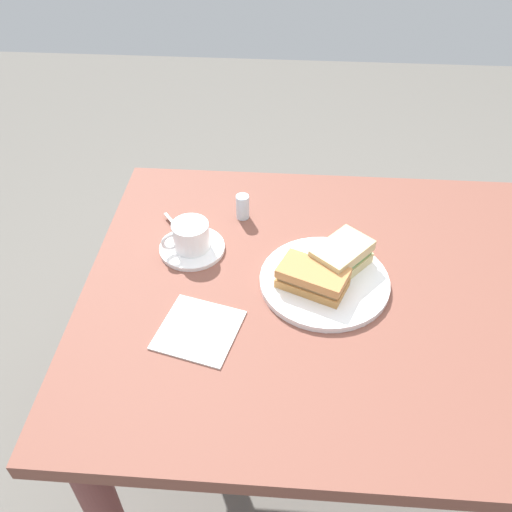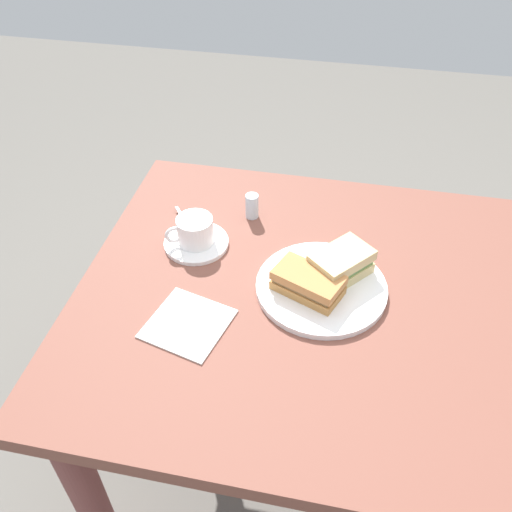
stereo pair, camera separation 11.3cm
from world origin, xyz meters
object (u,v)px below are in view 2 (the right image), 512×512
at_px(sandwich_back, 341,264).
at_px(coffee_saucer, 196,243).
at_px(sandwich_front, 308,283).
at_px(sandwich_plate, 321,287).
at_px(salt_shaker, 252,206).
at_px(coffee_cup, 194,230).
at_px(dining_table, 357,337).
at_px(napkin, 188,324).
at_px(spoon, 185,222).

bearing_deg(sandwich_back, coffee_saucer, 171.70).
distance_m(sandwich_front, coffee_saucer, 0.30).
height_order(sandwich_plate, salt_shaker, salt_shaker).
distance_m(coffee_saucer, salt_shaker, 0.17).
bearing_deg(coffee_cup, salt_shaker, 50.73).
bearing_deg(salt_shaker, coffee_saucer, -129.06).
distance_m(sandwich_front, coffee_cup, 0.30).
relative_size(dining_table, sandwich_plate, 4.37).
height_order(dining_table, coffee_saucer, coffee_saucer).
bearing_deg(napkin, coffee_cup, 102.39).
xyz_separation_m(sandwich_plate, coffee_saucer, (-0.30, 0.09, -0.00)).
xyz_separation_m(sandwich_plate, sandwich_front, (-0.03, -0.02, 0.03)).
relative_size(coffee_cup, spoon, 1.22).
bearing_deg(spoon, sandwich_back, -16.20).
bearing_deg(coffee_saucer, coffee_cup, -149.85).
xyz_separation_m(dining_table, salt_shaker, (-0.29, 0.24, 0.15)).
bearing_deg(sandwich_plate, sandwich_back, 49.52).
bearing_deg(napkin, sandwich_plate, 30.90).
xyz_separation_m(sandwich_front, napkin, (-0.22, -0.13, -0.04)).
xyz_separation_m(dining_table, spoon, (-0.44, 0.17, 0.13)).
xyz_separation_m(dining_table, sandwich_front, (-0.12, -0.01, 0.15)).
bearing_deg(dining_table, coffee_saucer, 164.88).
relative_size(dining_table, sandwich_front, 7.59).
relative_size(dining_table, coffee_saucer, 8.12).
height_order(coffee_cup, napkin, coffee_cup).
relative_size(sandwich_plate, coffee_saucer, 1.86).
bearing_deg(coffee_saucer, napkin, -78.00).
relative_size(sandwich_back, spoon, 1.75).
distance_m(sandwich_back, napkin, 0.35).
distance_m(dining_table, coffee_cup, 0.44).
bearing_deg(coffee_saucer, sandwich_front, -22.42).
distance_m(sandwich_plate, sandwich_front, 0.05).
xyz_separation_m(sandwich_front, coffee_cup, (-0.28, 0.11, 0.01)).
distance_m(coffee_cup, salt_shaker, 0.17).
height_order(sandwich_front, sandwich_back, sandwich_back).
relative_size(sandwich_plate, sandwich_back, 1.85).
bearing_deg(spoon, napkin, -72.23).
relative_size(sandwich_front, coffee_saucer, 1.07).
bearing_deg(coffee_cup, napkin, -77.61).
bearing_deg(sandwich_front, sandwich_plate, 41.15).
distance_m(sandwich_plate, sandwich_back, 0.06).
bearing_deg(dining_table, sandwich_front, -176.88).
distance_m(dining_table, sandwich_front, 0.20).
distance_m(sandwich_front, napkin, 0.26).
bearing_deg(napkin, dining_table, 21.11).
relative_size(napkin, salt_shaker, 2.37).
bearing_deg(sandwich_plate, dining_table, -10.52).
distance_m(sandwich_plate, salt_shaker, 0.30).
bearing_deg(sandwich_front, spoon, 151.32).
xyz_separation_m(dining_table, napkin, (-0.34, -0.13, 0.12)).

